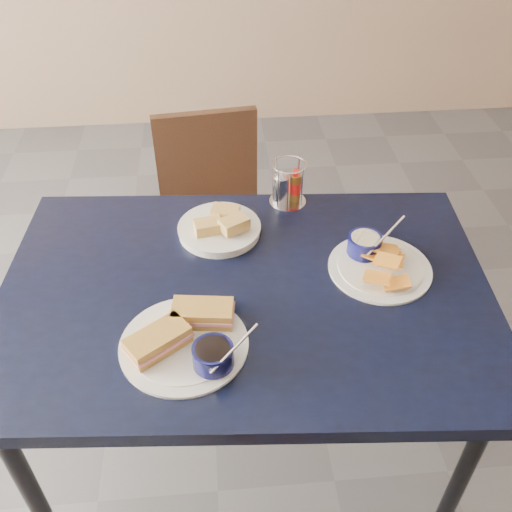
{
  "coord_description": "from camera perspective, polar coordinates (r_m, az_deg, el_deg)",
  "views": [
    {
      "loc": [
        0.04,
        -0.89,
        1.74
      ],
      "look_at": [
        0.14,
        0.18,
        0.82
      ],
      "focal_mm": 40.0,
      "sensor_mm": 36.0,
      "label": 1
    }
  ],
  "objects": [
    {
      "name": "plantain_plate",
      "position": [
        1.51,
        11.83,
        -0.3
      ],
      "size": [
        0.27,
        0.27,
        0.12
      ],
      "color": "white",
      "rests_on": "dining_table"
    },
    {
      "name": "condiment_caddy",
      "position": [
        1.69,
        3.07,
        6.96
      ],
      "size": [
        0.11,
        0.11,
        0.14
      ],
      "color": "silver",
      "rests_on": "dining_table"
    },
    {
      "name": "dining_table",
      "position": [
        1.48,
        -1.02,
        -5.05
      ],
      "size": [
        1.29,
        0.91,
        0.75
      ],
      "color": "black",
      "rests_on": "ground"
    },
    {
      "name": "chair_far",
      "position": [
        2.2,
        -4.19,
        5.05
      ],
      "size": [
        0.42,
        0.4,
        0.81
      ],
      "color": "#321C10",
      "rests_on": "ground"
    },
    {
      "name": "bread_basket",
      "position": [
        1.59,
        -3.59,
        2.85
      ],
      "size": [
        0.23,
        0.23,
        0.07
      ],
      "color": "white",
      "rests_on": "dining_table"
    },
    {
      "name": "ground",
      "position": [
        1.96,
        -3.84,
        -22.4
      ],
      "size": [
        6.0,
        6.0,
        0.0
      ],
      "primitive_type": "plane",
      "color": "#4B4B4F",
      "rests_on": "ground"
    },
    {
      "name": "sandwich_plate",
      "position": [
        1.29,
        -6.83,
        -8.16
      ],
      "size": [
        0.31,
        0.29,
        0.12
      ],
      "color": "white",
      "rests_on": "dining_table"
    }
  ]
}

